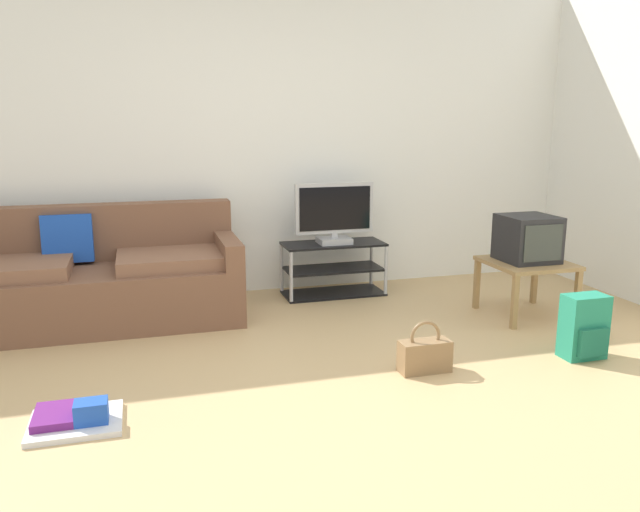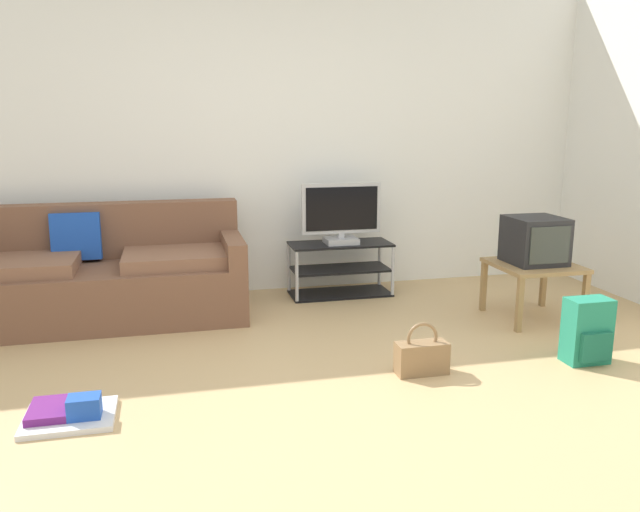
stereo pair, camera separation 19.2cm
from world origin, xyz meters
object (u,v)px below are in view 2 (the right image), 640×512
at_px(tv_stand, 340,269).
at_px(crt_tv, 535,240).
at_px(side_table, 534,271).
at_px(backpack, 587,331).
at_px(flat_tv, 341,214).
at_px(floor_tray, 68,413).
at_px(handbag, 422,356).
at_px(couch, 103,277).

xyz_separation_m(tv_stand, crt_tv, (1.25, -0.97, 0.38)).
relative_size(side_table, backpack, 1.44).
bearing_deg(side_table, flat_tv, 142.47).
bearing_deg(side_table, floor_tray, -163.46).
xyz_separation_m(flat_tv, side_table, (1.25, -0.96, -0.34)).
xyz_separation_m(tv_stand, backpack, (1.09, -1.86, -0.03)).
bearing_deg(crt_tv, handbag, -146.23).
bearing_deg(flat_tv, handbag, -89.41).
relative_size(couch, floor_tray, 4.70).
bearing_deg(floor_tray, backpack, 1.42).
relative_size(crt_tv, handbag, 1.23).
height_order(side_table, backpack, side_table).
bearing_deg(handbag, tv_stand, 90.58).
xyz_separation_m(tv_stand, flat_tv, (0.00, -0.02, 0.48)).
xyz_separation_m(tv_stand, side_table, (1.25, -0.98, 0.15)).
xyz_separation_m(couch, handbag, (1.94, -1.57, -0.21)).
xyz_separation_m(flat_tv, floor_tray, (-1.96, -1.91, -0.67)).
bearing_deg(backpack, crt_tv, 89.79).
bearing_deg(flat_tv, floor_tray, -135.66).
bearing_deg(tv_stand, couch, -173.52).
bearing_deg(handbag, flat_tv, 90.59).
bearing_deg(couch, floor_tray, -91.07).
xyz_separation_m(tv_stand, floor_tray, (-1.96, -1.94, -0.19)).
bearing_deg(floor_tray, side_table, 16.54).
height_order(flat_tv, crt_tv, flat_tv).
xyz_separation_m(backpack, handbag, (-1.07, 0.07, -0.09)).
height_order(tv_stand, backpack, tv_stand).
height_order(crt_tv, floor_tray, crt_tv).
xyz_separation_m(flat_tv, crt_tv, (1.25, -0.94, -0.10)).
xyz_separation_m(couch, side_table, (3.18, -0.76, 0.05)).
bearing_deg(couch, flat_tv, 5.82).
relative_size(handbag, floor_tray, 0.72).
xyz_separation_m(flat_tv, backpack, (1.09, -1.84, -0.51)).
distance_m(couch, flat_tv, 1.97).
bearing_deg(handbag, side_table, 33.25).
relative_size(tv_stand, crt_tv, 2.19).
distance_m(flat_tv, floor_tray, 2.82).
bearing_deg(floor_tray, tv_stand, 44.67).
distance_m(tv_stand, handbag, 1.79).
relative_size(crt_tv, backpack, 0.96).
distance_m(couch, handbag, 2.51).
distance_m(tv_stand, crt_tv, 1.62).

